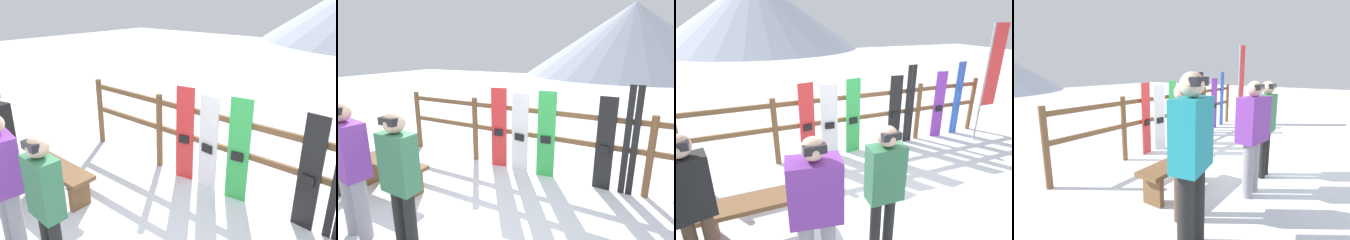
{
  "view_description": "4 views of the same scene",
  "coord_description": "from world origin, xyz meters",
  "views": [
    {
      "loc": [
        1.76,
        -1.93,
        2.64
      ],
      "look_at": [
        -0.8,
        1.1,
        1.14
      ],
      "focal_mm": 35.0,
      "sensor_mm": 36.0,
      "label": 1
    },
    {
      "loc": [
        1.27,
        -2.29,
        2.09
      ],
      "look_at": [
        -0.46,
        1.02,
        1.09
      ],
      "focal_mm": 28.0,
      "sensor_mm": 36.0,
      "label": 2
    },
    {
      "loc": [
        -1.9,
        -2.63,
        2.46
      ],
      "look_at": [
        -0.47,
        1.02,
        0.95
      ],
      "focal_mm": 28.0,
      "sensor_mm": 36.0,
      "label": 3
    },
    {
      "loc": [
        -4.79,
        -1.96,
        1.75
      ],
      "look_at": [
        -0.94,
        0.75,
        0.81
      ],
      "focal_mm": 28.0,
      "sensor_mm": 36.0,
      "label": 4
    }
  ],
  "objects": [
    {
      "name": "ground_plane",
      "position": [
        0.0,
        0.0,
        0.0
      ],
      "size": [
        40.0,
        40.0,
        0.0
      ],
      "primitive_type": "plane",
      "color": "white"
    },
    {
      "name": "fence",
      "position": [
        0.0,
        1.7,
        0.74
      ],
      "size": [
        6.05,
        0.1,
        1.23
      ],
      "color": "brown",
      "rests_on": "ground"
    },
    {
      "name": "bench",
      "position": [
        -1.98,
        0.14,
        0.33
      ],
      "size": [
        1.24,
        0.36,
        0.45
      ],
      "color": "brown",
      "rests_on": "ground"
    },
    {
      "name": "person_black",
      "position": [
        -2.47,
        -0.34,
        0.94
      ],
      "size": [
        0.4,
        0.28,
        1.59
      ],
      "color": "#4C3828",
      "rests_on": "ground"
    },
    {
      "name": "person_purple",
      "position": [
        -1.44,
        -0.77,
        0.9
      ],
      "size": [
        0.51,
        0.33,
        1.58
      ],
      "color": "gray",
      "rests_on": "ground"
    },
    {
      "name": "person_teal",
      "position": [
        -2.89,
        -0.73,
        0.99
      ],
      "size": [
        0.5,
        0.33,
        1.72
      ],
      "color": "black",
      "rests_on": "ground"
    },
    {
      "name": "person_plaid_green",
      "position": [
        -0.72,
        -0.72,
        0.91
      ],
      "size": [
        0.37,
        0.21,
        1.55
      ],
      "color": "black",
      "rests_on": "ground"
    },
    {
      "name": "snowboard_red",
      "position": [
        -0.93,
        1.65,
        0.73
      ],
      "size": [
        0.28,
        0.09,
        1.46
      ],
      "color": "red",
      "rests_on": "ground"
    },
    {
      "name": "snowboard_white",
      "position": [
        -0.52,
        1.65,
        0.7
      ],
      "size": [
        0.32,
        0.08,
        1.4
      ],
      "color": "white",
      "rests_on": "ground"
    },
    {
      "name": "snowboard_green",
      "position": [
        -0.04,
        1.65,
        0.73
      ],
      "size": [
        0.3,
        0.08,
        1.46
      ],
      "color": "green",
      "rests_on": "ground"
    },
    {
      "name": "snowboard_black_stripe",
      "position": [
        0.88,
        1.65,
        0.72
      ],
      "size": [
        0.26,
        0.07,
        1.45
      ],
      "color": "black",
      "rests_on": "ground"
    },
    {
      "name": "ski_pair_black",
      "position": [
        1.22,
        1.65,
        0.82
      ],
      "size": [
        0.19,
        0.02,
        1.64
      ],
      "color": "black",
      "rests_on": "ground"
    },
    {
      "name": "snowboard_purple",
      "position": [
        1.97,
        1.65,
        0.72
      ],
      "size": [
        0.24,
        0.09,
        1.46
      ],
      "color": "purple",
      "rests_on": "ground"
    },
    {
      "name": "ski_pair_blue",
      "position": [
        2.47,
        1.65,
        0.81
      ],
      "size": [
        0.2,
        0.02,
        1.63
      ],
      "color": "blue",
      "rests_on": "ground"
    },
    {
      "name": "rental_flag",
      "position": [
        2.77,
        1.18,
        1.45
      ],
      "size": [
        0.4,
        0.04,
        2.4
      ],
      "color": "#99999E",
      "rests_on": "ground"
    }
  ]
}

